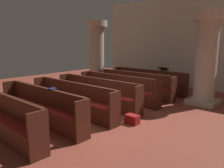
# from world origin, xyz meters

# --- Properties ---
(ground_plane) EXTENTS (19.20, 19.20, 0.00)m
(ground_plane) POSITION_xyz_m (0.00, 0.00, 0.00)
(ground_plane) COLOR brown
(back_wall) EXTENTS (10.00, 0.16, 4.50)m
(back_wall) POSITION_xyz_m (0.00, 6.08, 2.25)
(back_wall) COLOR silver
(back_wall) RESTS_ON ground
(pew_row_0) EXTENTS (3.74, 0.47, 0.99)m
(pew_row_0) POSITION_xyz_m (-1.00, 3.98, 0.52)
(pew_row_0) COLOR #4C2316
(pew_row_0) RESTS_ON ground
(pew_row_1) EXTENTS (3.74, 0.46, 0.99)m
(pew_row_1) POSITION_xyz_m (-1.00, 2.87, 0.52)
(pew_row_1) COLOR #4C2316
(pew_row_1) RESTS_ON ground
(pew_row_2) EXTENTS (3.74, 0.47, 0.99)m
(pew_row_2) POSITION_xyz_m (-1.00, 1.75, 0.52)
(pew_row_2) COLOR #4C2316
(pew_row_2) RESTS_ON ground
(pew_row_3) EXTENTS (3.74, 0.46, 0.99)m
(pew_row_3) POSITION_xyz_m (-1.00, 0.64, 0.52)
(pew_row_3) COLOR #4C2316
(pew_row_3) RESTS_ON ground
(pew_row_4) EXTENTS (3.74, 0.46, 0.99)m
(pew_row_4) POSITION_xyz_m (-1.00, -0.47, 0.52)
(pew_row_4) COLOR #4C2316
(pew_row_4) RESTS_ON ground
(pew_row_5) EXTENTS (3.74, 0.47, 0.99)m
(pew_row_5) POSITION_xyz_m (-1.00, -1.59, 0.52)
(pew_row_5) COLOR #4C2316
(pew_row_5) RESTS_ON ground
(pew_row_6) EXTENTS (3.74, 0.46, 0.99)m
(pew_row_6) POSITION_xyz_m (-1.00, -2.70, 0.52)
(pew_row_6) COLOR #4C2316
(pew_row_6) RESTS_ON ground
(pillar_aisle_side) EXTENTS (1.10, 1.10, 3.31)m
(pillar_aisle_side) POSITION_xyz_m (1.74, 3.47, 1.73)
(pillar_aisle_side) COLOR #B6AD9A
(pillar_aisle_side) RESTS_ON ground
(pillar_far_side) EXTENTS (1.10, 1.10, 3.31)m
(pillar_far_side) POSITION_xyz_m (-3.69, 3.28, 1.73)
(pillar_far_side) COLOR #B6AD9A
(pillar_far_side) RESTS_ON ground
(lectern) EXTENTS (0.48, 0.45, 1.08)m
(lectern) POSITION_xyz_m (-0.79, 4.97, 0.45)
(lectern) COLOR #562B1A
(lectern) RESTS_ON ground
(hymn_book) EXTENTS (0.15, 0.19, 0.03)m
(hymn_book) POSITION_xyz_m (-0.65, -1.40, 1.01)
(hymn_book) COLOR navy
(hymn_book) RESTS_ON pew_row_5
(kneeler_box_red) EXTENTS (0.39, 0.25, 0.25)m
(kneeler_box_red) POSITION_xyz_m (1.00, 0.08, 0.13)
(kneeler_box_red) COLOR maroon
(kneeler_box_red) RESTS_ON ground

